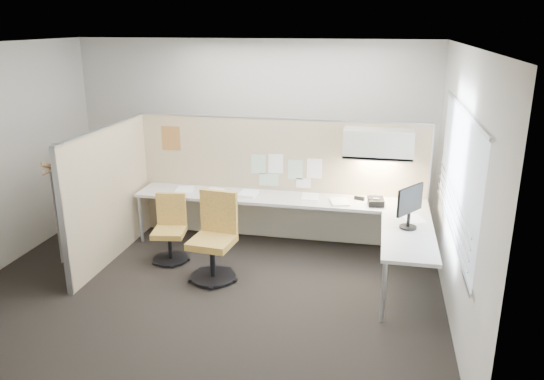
% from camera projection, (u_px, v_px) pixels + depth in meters
% --- Properties ---
extents(floor, '(5.50, 4.50, 0.01)m').
position_uv_depth(floor, '(210.00, 283.00, 6.44)').
color(floor, black).
rests_on(floor, ground).
extents(ceiling, '(5.50, 4.50, 0.01)m').
position_uv_depth(ceiling, '(201.00, 44.00, 5.59)').
color(ceiling, white).
rests_on(ceiling, wall_back).
extents(wall_back, '(5.50, 0.02, 2.80)m').
position_uv_depth(wall_back, '(252.00, 133.00, 8.11)').
color(wall_back, beige).
rests_on(wall_back, ground).
extents(wall_front, '(5.50, 0.02, 2.80)m').
position_uv_depth(wall_front, '(109.00, 253.00, 3.91)').
color(wall_front, beige).
rests_on(wall_front, ground).
extents(wall_right, '(0.02, 4.50, 2.80)m').
position_uv_depth(wall_right, '(459.00, 187.00, 5.48)').
color(wall_right, beige).
rests_on(wall_right, ground).
extents(window_pane, '(0.01, 2.80, 1.30)m').
position_uv_depth(window_pane, '(458.00, 173.00, 5.44)').
color(window_pane, '#9CABB5').
rests_on(window_pane, wall_right).
extents(partition_back, '(4.10, 0.06, 1.75)m').
position_uv_depth(partition_back, '(280.00, 180.00, 7.56)').
color(partition_back, tan).
rests_on(partition_back, floor).
extents(partition_left, '(0.06, 2.20, 1.75)m').
position_uv_depth(partition_left, '(110.00, 194.00, 6.93)').
color(partition_left, tan).
rests_on(partition_left, floor).
extents(desk, '(4.00, 2.07, 0.73)m').
position_uv_depth(desk, '(301.00, 211.00, 7.13)').
color(desk, beige).
rests_on(desk, floor).
extents(overhead_bin, '(0.90, 0.36, 0.38)m').
position_uv_depth(overhead_bin, '(378.00, 144.00, 6.91)').
color(overhead_bin, beige).
rests_on(overhead_bin, partition_back).
extents(task_light_strip, '(0.60, 0.06, 0.02)m').
position_uv_depth(task_light_strip, '(377.00, 159.00, 6.97)').
color(task_light_strip, '#FFEABF').
rests_on(task_light_strip, overhead_bin).
extents(pinned_papers, '(1.01, 0.00, 0.47)m').
position_uv_depth(pinned_papers, '(285.00, 170.00, 7.46)').
color(pinned_papers, '#8CBF8C').
rests_on(pinned_papers, partition_back).
extents(poster, '(0.28, 0.00, 0.35)m').
position_uv_depth(poster, '(171.00, 138.00, 7.67)').
color(poster, orange).
rests_on(poster, partition_back).
extents(chair_left, '(0.47, 0.48, 0.87)m').
position_uv_depth(chair_left, '(170.00, 231.00, 6.97)').
color(chair_left, black).
rests_on(chair_left, floor).
extents(chair_right, '(0.56, 0.57, 1.06)m').
position_uv_depth(chair_right, '(215.00, 240.00, 6.46)').
color(chair_right, black).
rests_on(chair_right, floor).
extents(monitor, '(0.30, 0.42, 0.51)m').
position_uv_depth(monitor, '(410.00, 204.00, 6.10)').
color(monitor, black).
rests_on(monitor, desk).
extents(phone, '(0.24, 0.22, 0.12)m').
position_uv_depth(phone, '(375.00, 202.00, 6.93)').
color(phone, black).
rests_on(phone, desk).
extents(stapler, '(0.15, 0.08, 0.05)m').
position_uv_depth(stapler, '(359.00, 198.00, 7.16)').
color(stapler, black).
rests_on(stapler, desk).
extents(tape_dispenser, '(0.11, 0.08, 0.06)m').
position_uv_depth(tape_dispenser, '(373.00, 198.00, 7.15)').
color(tape_dispenser, black).
rests_on(tape_dispenser, desk).
extents(coat_hook, '(0.18, 0.47, 1.40)m').
position_uv_depth(coat_hook, '(55.00, 175.00, 5.85)').
color(coat_hook, silver).
rests_on(coat_hook, partition_left).
extents(paper_stack_0, '(0.27, 0.33, 0.03)m').
position_uv_depth(paper_stack_0, '(185.00, 190.00, 7.55)').
color(paper_stack_0, white).
rests_on(paper_stack_0, desk).
extents(paper_stack_1, '(0.30, 0.35, 0.02)m').
position_uv_depth(paper_stack_1, '(213.00, 192.00, 7.48)').
color(paper_stack_1, white).
rests_on(paper_stack_1, desk).
extents(paper_stack_2, '(0.25, 0.31, 0.04)m').
position_uv_depth(paper_stack_2, '(249.00, 194.00, 7.35)').
color(paper_stack_2, white).
rests_on(paper_stack_2, desk).
extents(paper_stack_3, '(0.25, 0.31, 0.01)m').
position_uv_depth(paper_stack_3, '(310.00, 197.00, 7.28)').
color(paper_stack_3, white).
rests_on(paper_stack_3, desk).
extents(paper_stack_4, '(0.30, 0.35, 0.02)m').
position_uv_depth(paper_stack_4, '(340.00, 202.00, 7.05)').
color(paper_stack_4, white).
rests_on(paper_stack_4, desk).
extents(paper_stack_5, '(0.32, 0.36, 0.02)m').
position_uv_depth(paper_stack_5, '(413.00, 219.00, 6.45)').
color(paper_stack_5, white).
rests_on(paper_stack_5, desk).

